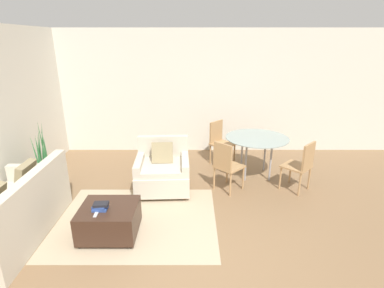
{
  "coord_description": "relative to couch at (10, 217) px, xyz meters",
  "views": [
    {
      "loc": [
        0.11,
        -2.91,
        2.51
      ],
      "look_at": [
        0.13,
        2.13,
        0.75
      ],
      "focal_mm": 28.0,
      "sensor_mm": 36.0,
      "label": 1
    }
  ],
  "objects": [
    {
      "name": "ground_plane",
      "position": [
        2.28,
        -0.51,
        -0.3
      ],
      "size": [
        20.0,
        20.0,
        0.0
      ],
      "primitive_type": "plane",
      "color": "brown"
    },
    {
      "name": "wall_back",
      "position": [
        2.28,
        3.37,
        1.07
      ],
      "size": [
        12.0,
        0.06,
        2.75
      ],
      "color": "beige",
      "rests_on": "ground_plane"
    },
    {
      "name": "area_rug",
      "position": [
        1.58,
        0.38,
        -0.3
      ],
      "size": [
        2.31,
        1.87,
        0.01
      ],
      "color": "tan",
      "rests_on": "ground_plane"
    },
    {
      "name": "couch",
      "position": [
        0.0,
        0.0,
        0.0
      ],
      "size": [
        0.95,
        1.85,
        0.9
      ],
      "color": "beige",
      "rests_on": "ground_plane"
    },
    {
      "name": "armchair",
      "position": [
        1.88,
        1.36,
        0.04
      ],
      "size": [
        0.94,
        0.92,
        0.88
      ],
      "color": "beige",
      "rests_on": "ground_plane"
    },
    {
      "name": "ottoman",
      "position": [
        1.28,
        0.04,
        -0.07
      ],
      "size": [
        0.75,
        0.67,
        0.42
      ],
      "color": "#382319",
      "rests_on": "ground_plane"
    },
    {
      "name": "book_stack",
      "position": [
        1.2,
        -0.02,
        0.16
      ],
      "size": [
        0.21,
        0.15,
        0.1
      ],
      "color": "#2D478C",
      "rests_on": "ottoman"
    },
    {
      "name": "tv_remote_primary",
      "position": [
        1.16,
        0.09,
        0.12
      ],
      "size": [
        0.05,
        0.17,
        0.01
      ],
      "color": "#333338",
      "rests_on": "ottoman"
    },
    {
      "name": "tv_remote_secondary",
      "position": [
        1.17,
        -0.12,
        0.12
      ],
      "size": [
        0.05,
        0.17,
        0.01
      ],
      "color": "#B7B7BC",
      "rests_on": "ottoman"
    },
    {
      "name": "potted_plant",
      "position": [
        -0.19,
        1.35,
        -0.04
      ],
      "size": [
        0.43,
        0.43,
        1.28
      ],
      "color": "#333338",
      "rests_on": "ground_plane"
    },
    {
      "name": "dining_table",
      "position": [
        3.61,
        1.93,
        0.39
      ],
      "size": [
        1.18,
        1.18,
        0.77
      ],
      "color": "#8C9E99",
      "rests_on": "ground_plane"
    },
    {
      "name": "dining_chair_near_left",
      "position": [
        2.97,
        1.28,
        0.22
      ],
      "size": [
        0.59,
        0.59,
        0.9
      ],
      "color": "tan",
      "rests_on": "ground_plane"
    },
    {
      "name": "dining_chair_near_right",
      "position": [
        4.26,
        1.28,
        0.22
      ],
      "size": [
        0.59,
        0.59,
        0.9
      ],
      "color": "tan",
      "rests_on": "ground_plane"
    },
    {
      "name": "dining_chair_far_left",
      "position": [
        2.97,
        2.57,
        0.22
      ],
      "size": [
        0.59,
        0.59,
        0.9
      ],
      "color": "tan",
      "rests_on": "ground_plane"
    }
  ]
}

